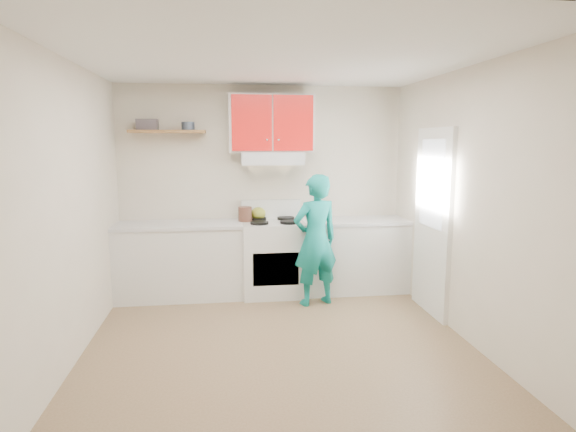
{
  "coord_description": "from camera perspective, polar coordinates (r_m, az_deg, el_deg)",
  "views": [
    {
      "loc": [
        -0.49,
        -4.21,
        1.91
      ],
      "look_at": [
        0.15,
        0.55,
        1.15
      ],
      "focal_mm": 29.75,
      "sensor_mm": 36.0,
      "label": 1
    }
  ],
  "objects": [
    {
      "name": "floor",
      "position": [
        4.65,
        -0.97,
        -15.26
      ],
      "size": [
        3.8,
        3.8,
        0.0
      ],
      "primitive_type": "plane",
      "color": "brown",
      "rests_on": "ground"
    },
    {
      "name": "ceiling",
      "position": [
        4.3,
        -1.06,
        18.24
      ],
      "size": [
        3.6,
        3.8,
        0.04
      ],
      "primitive_type": "cube",
      "color": "white",
      "rests_on": "floor"
    },
    {
      "name": "back_wall",
      "position": [
        6.16,
        -3.05,
        3.28
      ],
      "size": [
        3.6,
        0.04,
        2.6
      ],
      "primitive_type": "cube",
      "color": "beige",
      "rests_on": "floor"
    },
    {
      "name": "front_wall",
      "position": [
        2.44,
        4.16,
        -5.46
      ],
      "size": [
        3.6,
        0.04,
        2.6
      ],
      "primitive_type": "cube",
      "color": "beige",
      "rests_on": "floor"
    },
    {
      "name": "left_wall",
      "position": [
        4.45,
        -24.68,
        0.3
      ],
      "size": [
        0.04,
        3.8,
        2.6
      ],
      "primitive_type": "cube",
      "color": "beige",
      "rests_on": "floor"
    },
    {
      "name": "right_wall",
      "position": [
        4.83,
        20.71,
        1.16
      ],
      "size": [
        0.04,
        3.8,
        2.6
      ],
      "primitive_type": "cube",
      "color": "beige",
      "rests_on": "floor"
    },
    {
      "name": "door",
      "position": [
        5.48,
        16.88,
        -0.7
      ],
      "size": [
        0.05,
        0.85,
        2.05
      ],
      "primitive_type": "cube",
      "color": "white",
      "rests_on": "floor"
    },
    {
      "name": "door_glass",
      "position": [
        5.42,
        16.82,
        3.73
      ],
      "size": [
        0.01,
        0.55,
        0.95
      ],
      "primitive_type": "cube",
      "color": "white",
      "rests_on": "door"
    },
    {
      "name": "counter_left",
      "position": [
        6.02,
        -12.71,
        -5.29
      ],
      "size": [
        1.52,
        0.6,
        0.9
      ],
      "primitive_type": "cube",
      "color": "silver",
      "rests_on": "floor"
    },
    {
      "name": "counter_right",
      "position": [
        6.21,
        7.82,
        -4.71
      ],
      "size": [
        1.32,
        0.6,
        0.9
      ],
      "primitive_type": "cube",
      "color": "silver",
      "rests_on": "floor"
    },
    {
      "name": "stove",
      "position": [
        5.99,
        -1.78,
        -5.02
      ],
      "size": [
        0.76,
        0.65,
        0.92
      ],
      "primitive_type": "cube",
      "color": "white",
      "rests_on": "floor"
    },
    {
      "name": "range_hood",
      "position": [
        5.93,
        -1.94,
        6.89
      ],
      "size": [
        0.76,
        0.44,
        0.15
      ],
      "primitive_type": "cube",
      "color": "silver",
      "rests_on": "back_wall"
    },
    {
      "name": "upper_cabinets",
      "position": [
        5.98,
        -2.02,
        10.99
      ],
      "size": [
        1.02,
        0.33,
        0.7
      ],
      "primitive_type": "cube",
      "color": "red",
      "rests_on": "back_wall"
    },
    {
      "name": "shelf",
      "position": [
        6.0,
        -14.17,
        9.76
      ],
      "size": [
        0.9,
        0.3,
        0.04
      ],
      "primitive_type": "cube",
      "color": "brown",
      "rests_on": "back_wall"
    },
    {
      "name": "books",
      "position": [
        6.02,
        -16.47,
        10.44
      ],
      "size": [
        0.25,
        0.18,
        0.13
      ],
      "primitive_type": "cube",
      "rotation": [
        0.0,
        0.0,
        0.01
      ],
      "color": "#473F43",
      "rests_on": "shelf"
    },
    {
      "name": "tin",
      "position": [
        5.95,
        -11.86,
        10.48
      ],
      "size": [
        0.17,
        0.17,
        0.1
      ],
      "primitive_type": "cylinder",
      "rotation": [
        0.0,
        0.0,
        0.06
      ],
      "color": "#333D4C",
      "rests_on": "shelf"
    },
    {
      "name": "kettle",
      "position": [
        6.03,
        -3.57,
        0.3
      ],
      "size": [
        0.24,
        0.24,
        0.16
      ],
      "primitive_type": "ellipsoid",
      "rotation": [
        0.0,
        0.0,
        0.27
      ],
      "color": "olive",
      "rests_on": "stove"
    },
    {
      "name": "crock",
      "position": [
        5.94,
        -5.16,
        0.13
      ],
      "size": [
        0.2,
        0.2,
        0.2
      ],
      "primitive_type": "cylinder",
      "rotation": [
        0.0,
        0.0,
        -0.21
      ],
      "color": "#502F23",
      "rests_on": "counter_left"
    },
    {
      "name": "cutting_board",
      "position": [
        6.04,
        7.26,
        -0.63
      ],
      "size": [
        0.33,
        0.28,
        0.02
      ],
      "primitive_type": "cube",
      "rotation": [
        0.0,
        0.0,
        0.31
      ],
      "color": "olive",
      "rests_on": "counter_right"
    },
    {
      "name": "silicone_mat",
      "position": [
        6.27,
        11.58,
        -0.44
      ],
      "size": [
        0.37,
        0.34,
        0.01
      ],
      "primitive_type": "cube",
      "rotation": [
        0.0,
        0.0,
        -0.26
      ],
      "color": "#B21219",
      "rests_on": "counter_right"
    },
    {
      "name": "person",
      "position": [
        5.56,
        3.32,
        -2.89
      ],
      "size": [
        0.64,
        0.52,
        1.54
      ],
      "primitive_type": "imported",
      "rotation": [
        0.0,
        0.0,
        3.45
      ],
      "color": "#0E827B",
      "rests_on": "floor"
    }
  ]
}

